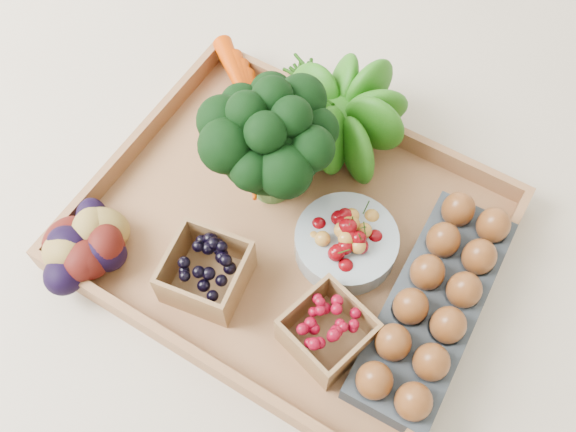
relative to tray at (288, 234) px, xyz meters
The scene contains 10 objects.
ground 0.01m from the tray, ahead, with size 4.00×4.00×0.00m, color beige.
tray is the anchor object (origin of this frame).
carrots 0.20m from the tray, 138.09° to the left, with size 0.21×0.15×0.05m, color #C13700, non-canonical shape.
lettuce 0.20m from the tray, 96.10° to the left, with size 0.14×0.14×0.14m, color #185D0E.
broccoli 0.11m from the tray, 139.18° to the left, with size 0.19×0.19×0.15m, color black, non-canonical shape.
cherry_bowl 0.09m from the tray, 11.78° to the left, with size 0.14×0.14×0.04m, color #8C9EA5.
egg_carton 0.23m from the tray, ahead, with size 0.11×0.32×0.04m, color #394048.
potatoes 0.28m from the tray, 140.09° to the right, with size 0.16×0.16×0.09m, color #3D0D09, non-canonical shape.
punnet_blackberry 0.14m from the tray, 112.75° to the right, with size 0.10×0.10×0.07m, color black.
punnet_raspberry 0.17m from the tray, 41.50° to the right, with size 0.10×0.10×0.07m, color maroon.
Camera 1 is at (0.22, -0.36, 0.82)m, focal length 40.00 mm.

